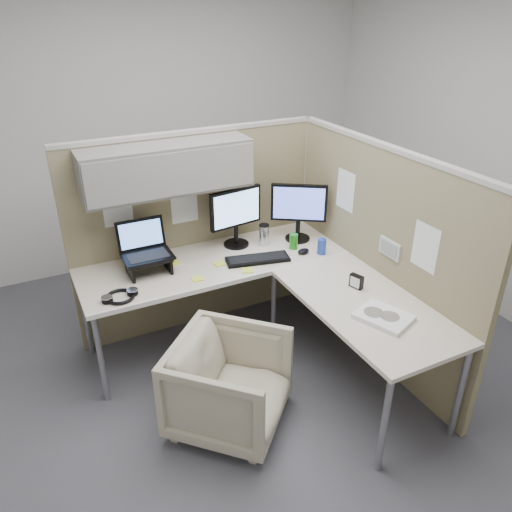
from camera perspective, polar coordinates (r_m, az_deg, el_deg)
name	(u,v)px	position (r m, az deg, el deg)	size (l,w,h in m)	color
ground	(259,375)	(3.78, 0.36, -13.43)	(4.50, 4.50, 0.00)	#45454B
partition_back	(184,204)	(3.81, -8.23, 5.90)	(2.00, 0.36, 1.63)	#8C805C
partition_right	(374,255)	(3.71, 13.35, 0.09)	(0.07, 2.03, 1.63)	#8C805C
desk	(267,283)	(3.52, 1.27, -3.10)	(2.00, 1.98, 0.73)	beige
office_chair	(229,381)	(3.22, -3.06, -14.04)	(0.66, 0.62, 0.68)	#C3B49B
monitor_left	(236,213)	(3.86, -2.33, 4.95)	(0.44, 0.20, 0.47)	black
monitor_right	(299,208)	(3.97, 4.91, 5.53)	(0.39, 0.27, 0.47)	black
laptop_station	(146,254)	(3.61, -12.42, 0.27)	(0.34, 0.29, 0.36)	black
keyboard	(258,259)	(3.72, 0.19, -0.37)	(0.47, 0.16, 0.02)	black
mouse	(303,251)	(3.84, 5.44, 0.54)	(0.10, 0.07, 0.04)	black
travel_mug	(264,235)	(3.94, 0.92, 2.47)	(0.08, 0.08, 0.17)	silver
soda_can_green	(322,246)	(3.84, 7.52, 1.09)	(0.07, 0.07, 0.12)	#1E3FA5
soda_can_silver	(294,241)	(3.90, 4.32, 1.68)	(0.07, 0.07, 0.12)	#268C1E
sticky_note_d	(219,264)	(3.68, -4.20, -0.90)	(0.08, 0.08, 0.01)	#DFEA3D
sticky_note_c	(175,263)	(3.73, -9.28, -0.79)	(0.08, 0.08, 0.01)	#DFEA3D
sticky_note_b	(248,270)	(3.59, -0.96, -1.64)	(0.08, 0.08, 0.01)	#DFEA3D
sticky_note_a	(197,279)	(3.50, -6.74, -2.60)	(0.08, 0.08, 0.01)	#DFEA3D
headphones	(120,296)	(3.38, -15.27, -4.47)	(0.24, 0.21, 0.03)	black
paper_stack	(384,317)	(3.16, 14.37, -6.75)	(0.35, 0.38, 0.03)	white
desk_clock	(356,281)	(3.43, 11.39, -2.87)	(0.06, 0.10, 0.09)	black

